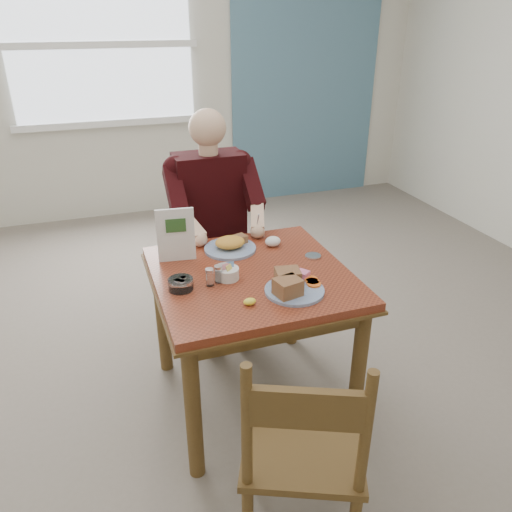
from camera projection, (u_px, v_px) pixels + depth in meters
name	position (u px, v px, depth m)	size (l,w,h in m)	color
floor	(252.00, 395.00, 2.68)	(6.00, 6.00, 0.00)	#6F655A
wall_back	(148.00, 67.00, 4.62)	(5.50, 5.50, 0.00)	beige
accent_panel	(307.00, 62.00, 5.07)	(1.60, 0.02, 2.80)	slate
lemon_wedge	(250.00, 302.00, 2.09)	(0.05, 0.04, 0.03)	yellow
napkin	(273.00, 241.00, 2.61)	(0.08, 0.07, 0.05)	white
metal_dish	(313.00, 256.00, 2.50)	(0.08, 0.08, 0.01)	silver
window	(100.00, 45.00, 4.38)	(1.72, 0.04, 1.42)	white
table	(252.00, 293.00, 2.40)	(0.92, 0.92, 0.75)	maroon
chair_far	(211.00, 255.00, 3.15)	(0.42, 0.42, 0.95)	brown
chair_near	(302.00, 452.00, 1.73)	(0.55, 0.55, 0.95)	brown
diner	(213.00, 210.00, 2.93)	(0.53, 0.56, 1.39)	gray
near_plate	(292.00, 285.00, 2.18)	(0.29, 0.28, 0.09)	white
far_plate	(231.00, 245.00, 2.57)	(0.34, 0.34, 0.07)	white
caddy	(228.00, 273.00, 2.29)	(0.12, 0.12, 0.08)	white
shakers	(214.00, 275.00, 2.24)	(0.09, 0.07, 0.08)	white
creamer	(181.00, 284.00, 2.20)	(0.13, 0.13, 0.05)	white
menu	(176.00, 235.00, 2.41)	(0.18, 0.04, 0.27)	white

